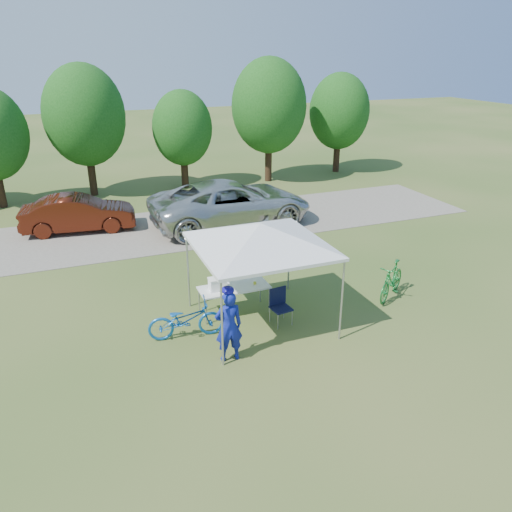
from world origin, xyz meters
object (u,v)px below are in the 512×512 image
(cooler, at_px, (218,284))
(bike_blue, at_px, (186,320))
(folding_chair, at_px, (279,303))
(minivan, at_px, (231,203))
(cyclist, at_px, (229,326))
(bike_green, at_px, (392,280))
(folding_table, at_px, (234,288))
(sedan, at_px, (78,213))

(cooler, height_order, bike_blue, cooler)
(folding_chair, xyz_separation_m, minivan, (1.34, 7.78, 0.36))
(cyclist, distance_m, bike_green, 5.48)
(cyclist, height_order, minivan, minivan)
(cyclist, height_order, bike_green, cyclist)
(folding_table, bearing_deg, cooler, -180.00)
(folding_table, height_order, cooler, cooler)
(folding_table, height_order, cyclist, cyclist)
(bike_blue, bearing_deg, cyclist, -144.79)
(cooler, bearing_deg, cyclist, -100.57)
(cooler, xyz_separation_m, sedan, (-3.03, 8.38, -0.22))
(bike_green, distance_m, minivan, 7.98)
(cooler, relative_size, bike_blue, 0.25)
(folding_table, xyz_separation_m, sedan, (-3.48, 8.38, -0.01))
(bike_blue, xyz_separation_m, minivan, (3.78, 7.63, 0.43))
(sedan, bearing_deg, folding_table, -151.04)
(cooler, height_order, cyclist, cyclist)
(cooler, xyz_separation_m, cyclist, (-0.38, -2.04, -0.07))
(bike_blue, relative_size, minivan, 0.29)
(cooler, distance_m, minivan, 7.41)
(folding_table, distance_m, folding_chair, 1.30)
(bike_blue, bearing_deg, bike_green, -82.61)
(cyclist, relative_size, bike_blue, 0.94)
(folding_chair, height_order, cooler, cooler)
(cooler, relative_size, cyclist, 0.27)
(folding_table, xyz_separation_m, folding_chair, (0.93, -0.89, -0.17))
(bike_blue, distance_m, minivan, 8.52)
(bike_green, bearing_deg, minivan, 160.75)
(bike_green, bearing_deg, bike_blue, -125.65)
(folding_chair, distance_m, cooler, 1.69)
(cooler, relative_size, bike_green, 0.27)
(minivan, bearing_deg, cooler, 155.68)
(folding_table, height_order, folding_chair, folding_chair)
(folding_chair, xyz_separation_m, bike_blue, (-2.44, 0.15, -0.07))
(cooler, relative_size, minivan, 0.07)
(folding_table, bearing_deg, minivan, 71.81)
(cyclist, xyz_separation_m, minivan, (3.10, 8.93, 0.04))
(cyclist, bearing_deg, bike_green, -163.93)
(cooler, bearing_deg, sedan, 109.90)
(folding_table, bearing_deg, folding_chair, -43.90)
(folding_chair, distance_m, sedan, 10.27)
(folding_table, xyz_separation_m, cyclist, (-0.83, -2.04, 0.15))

